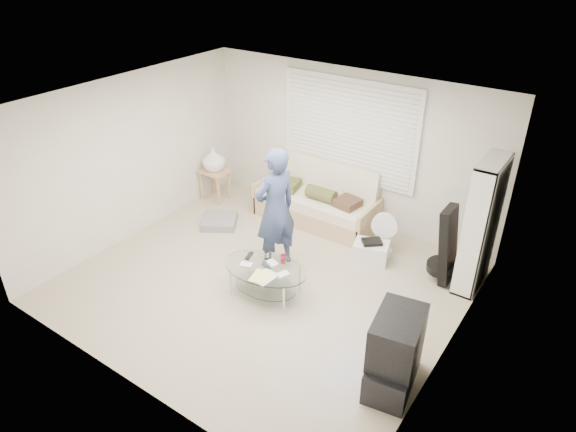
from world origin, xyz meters
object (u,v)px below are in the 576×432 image
Objects in this scene: futon_sofa at (317,203)px; bookshelf at (481,225)px; tv_unit at (395,352)px; coffee_table at (265,273)px.

bookshelf reaches higher than futon_sofa.
futon_sofa is 3.58m from tv_unit.
futon_sofa is at bearing 134.85° from tv_unit.
coffee_table is at bearing -76.57° from futon_sofa.
bookshelf is at bearing 39.83° from coffee_table.
coffee_table is at bearing -140.17° from bookshelf.
bookshelf is 1.48× the size of coffee_table.
tv_unit is at bearing -45.15° from futon_sofa.
bookshelf reaches higher than tv_unit.
futon_sofa is 2.73m from bookshelf.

